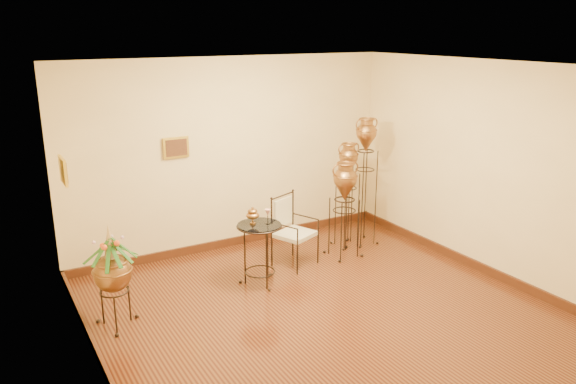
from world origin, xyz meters
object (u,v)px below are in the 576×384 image
amphora_tall (365,180)px  side_table (260,253)px  planter_urn (112,269)px  armchair (295,231)px  amphora_mid (347,194)px

amphora_tall → side_table: amphora_tall is taller
planter_urn → armchair: 2.61m
amphora_tall → planter_urn: (-3.88, -0.65, -0.31)m
planter_urn → side_table: bearing=4.9°
amphora_tall → armchair: (-1.32, -0.20, -0.50)m
side_table → planter_urn: bearing=-175.1°
planter_urn → side_table: size_ratio=1.19×
amphora_mid → side_table: bearing=-163.1°
planter_urn → amphora_tall: bearing=9.5°
amphora_mid → armchair: 1.11m
amphora_mid → armchair: (-1.04, -0.24, -0.31)m
amphora_tall → side_table: 2.16m
armchair → side_table: side_table is taller
amphora_tall → amphora_mid: 0.34m
amphora_mid → planter_urn: 3.67m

